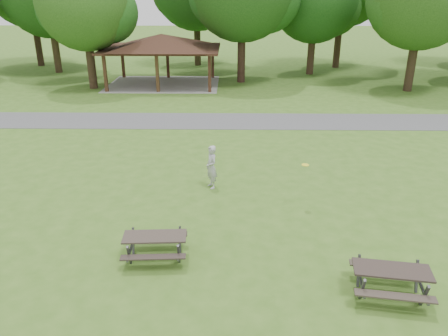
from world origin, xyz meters
TOP-DOWN VIEW (x-y plane):
  - ground at (0.00, 0.00)m, footprint 160.00×160.00m
  - asphalt_path at (0.00, 14.00)m, footprint 120.00×3.20m
  - pavilion at (-4.00, 24.00)m, footprint 8.60×7.01m
  - tree_row_d at (-8.92, 22.53)m, footprint 6.93×6.60m
  - tree_row_f at (8.09, 28.53)m, footprint 7.35×7.00m
  - picnic_table_middle at (-0.83, 0.58)m, footprint 1.79×1.47m
  - picnic_table_far at (5.09, -0.89)m, footprint 2.00×1.70m
  - frisbee_in_flight at (3.68, 3.70)m, footprint 0.27×0.27m
  - frisbee_thrower at (0.52, 5.24)m, footprint 0.61×0.71m

SIDE VIEW (x-z plane):
  - ground at x=0.00m, z-range 0.00..0.00m
  - asphalt_path at x=0.00m, z-range 0.00..0.02m
  - picnic_table_middle at x=-0.83m, z-range 0.18..0.92m
  - picnic_table_far at x=5.09m, z-range 0.19..0.97m
  - frisbee_thrower at x=0.52m, z-range 0.00..1.64m
  - frisbee_in_flight at x=3.68m, z-range 1.55..1.56m
  - pavilion at x=-4.00m, z-range 1.18..4.94m
  - tree_row_d at x=-8.92m, z-range 1.13..10.41m
  - tree_row_f at x=8.09m, z-range 1.06..10.62m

